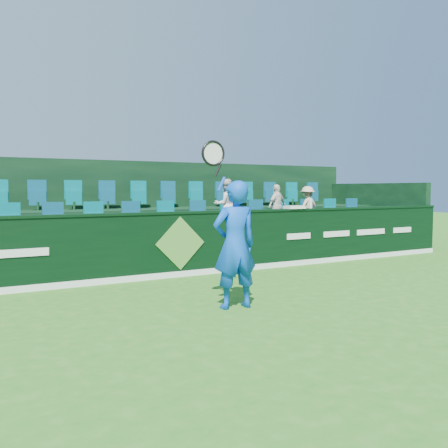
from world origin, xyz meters
TOP-DOWN VIEW (x-y plane):
  - ground at (0.00, 0.00)m, footprint 60.00×60.00m
  - sponsor_hoarding at (0.00, 4.00)m, footprint 16.00×0.25m
  - stand_tier_front at (0.00, 5.10)m, footprint 16.00×2.00m
  - stand_tier_back at (0.00, 7.00)m, footprint 16.00×1.80m
  - stand_rear at (0.00, 7.44)m, footprint 16.00×4.10m
  - seat_row_front at (0.00, 5.50)m, footprint 13.50×0.50m
  - seat_row_back at (0.00, 7.30)m, footprint 13.50×0.50m
  - tennis_player at (-0.44, 1.04)m, footprint 1.06×0.53m
  - spectator_left at (1.81, 5.12)m, footprint 0.64×0.51m
  - spectator_middle at (3.36, 5.12)m, footprint 0.72×0.46m
  - spectator_right at (4.38, 5.12)m, footprint 0.76×0.51m
  - towel at (3.05, 4.00)m, footprint 0.46×0.30m
  - drinks_bottle at (3.55, 4.00)m, footprint 0.08×0.08m

SIDE VIEW (x-z plane):
  - ground at x=0.00m, z-range 0.00..0.00m
  - stand_tier_front at x=0.00m, z-range 0.00..0.80m
  - stand_tier_back at x=0.00m, z-range 0.00..1.30m
  - sponsor_hoarding at x=0.00m, z-range 0.00..1.35m
  - tennis_player at x=-0.44m, z-range -0.31..2.27m
  - seat_row_front at x=0.00m, z-range 0.80..1.40m
  - stand_rear at x=0.00m, z-range -0.08..2.52m
  - spectator_right at x=4.38m, z-range 0.80..1.89m
  - spectator_middle at x=3.36m, z-range 0.80..1.94m
  - towel at x=3.05m, z-range 1.35..1.42m
  - spectator_left at x=1.81m, z-range 0.80..2.06m
  - drinks_bottle at x=3.55m, z-range 1.35..1.59m
  - seat_row_back at x=0.00m, z-range 1.30..1.90m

